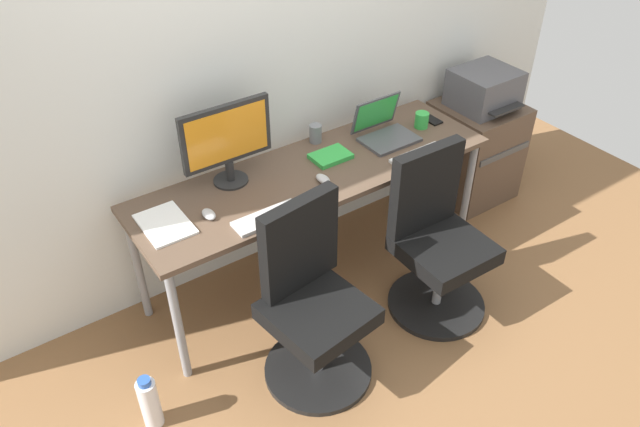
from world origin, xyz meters
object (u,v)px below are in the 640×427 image
at_px(printer, 484,89).
at_px(open_laptop, 384,129).
at_px(office_chair_left, 312,304).
at_px(office_chair_right, 436,242).
at_px(water_bottle_on_floor, 150,403).
at_px(side_cabinet, 473,150).
at_px(desktop_monitor, 227,139).
at_px(coffee_mug, 422,120).

relative_size(printer, open_laptop, 1.29).
height_order(office_chair_left, open_laptop, open_laptop).
distance_m(office_chair_right, water_bottle_on_floor, 1.63).
distance_m(office_chair_left, printer, 1.91).
height_order(side_cabinet, printer, printer).
bearing_deg(water_bottle_on_floor, office_chair_left, -9.20).
xyz_separation_m(water_bottle_on_floor, desktop_monitor, (0.79, 0.58, 0.83)).
distance_m(office_chair_left, water_bottle_on_floor, 0.86).
distance_m(office_chair_left, side_cabinet, 1.88).
bearing_deg(water_bottle_on_floor, desktop_monitor, 36.49).
height_order(office_chair_right, printer, office_chair_right).
bearing_deg(water_bottle_on_floor, office_chair_right, -4.63).
distance_m(office_chair_right, coffee_mug, 0.77).
relative_size(office_chair_left, open_laptop, 3.03).
bearing_deg(coffee_mug, side_cabinet, 6.31).
bearing_deg(printer, office_chair_right, -146.36).
bearing_deg(water_bottle_on_floor, side_cabinet, 11.31).
relative_size(printer, coffee_mug, 4.35).
bearing_deg(office_chair_right, coffee_mug, 56.94).
xyz_separation_m(office_chair_right, water_bottle_on_floor, (-1.60, 0.13, -0.28)).
relative_size(office_chair_right, coffee_mug, 10.22).
bearing_deg(desktop_monitor, open_laptop, -5.99).
bearing_deg(office_chair_left, desktop_monitor, 91.38).
distance_m(office_chair_right, open_laptop, 0.72).
bearing_deg(open_laptop, printer, 1.89).
bearing_deg(open_laptop, office_chair_left, -146.15).
height_order(printer, desktop_monitor, desktop_monitor).
bearing_deg(office_chair_right, open_laptop, 79.09).
relative_size(office_chair_right, desktop_monitor, 1.96).
distance_m(office_chair_left, office_chair_right, 0.80).
xyz_separation_m(office_chair_right, coffee_mug, (0.38, 0.58, 0.35)).
xyz_separation_m(water_bottle_on_floor, open_laptop, (1.72, 0.48, 0.64)).
distance_m(printer, water_bottle_on_floor, 2.69).
height_order(desktop_monitor, open_laptop, desktop_monitor).
bearing_deg(side_cabinet, printer, -90.00).
xyz_separation_m(printer, coffee_mug, (-0.59, -0.06, -0.01)).
xyz_separation_m(printer, water_bottle_on_floor, (-2.56, -0.51, -0.64)).
distance_m(water_bottle_on_floor, desktop_monitor, 1.28).
xyz_separation_m(desktop_monitor, coffee_mug, (1.19, -0.13, -0.20)).
height_order(office_chair_left, coffee_mug, office_chair_left).
xyz_separation_m(side_cabinet, desktop_monitor, (-1.78, 0.07, 0.65)).
distance_m(office_chair_left, open_laptop, 1.16).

